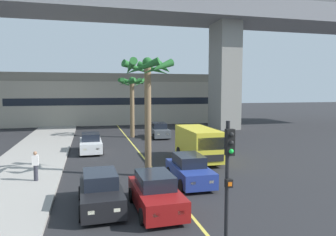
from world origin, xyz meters
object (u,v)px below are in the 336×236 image
(car_queue_second, at_px, (155,193))
(pedestrian_near_crosswalk, at_px, (36,165))
(traffic_light_median_near, at_px, (228,172))
(car_queue_front, at_px, (159,131))
(palm_tree_near_median, at_px, (148,83))
(car_queue_third, at_px, (100,192))
(car_queue_fourth, at_px, (91,144))
(car_queue_fifth, at_px, (189,170))
(palm_tree_mid_median, at_px, (132,90))
(delivery_van, at_px, (198,143))

(car_queue_second, relative_size, pedestrian_near_crosswalk, 2.56)
(traffic_light_median_near, bearing_deg, car_queue_front, 81.99)
(palm_tree_near_median, bearing_deg, car_queue_second, -97.31)
(traffic_light_median_near, distance_m, palm_tree_near_median, 10.21)
(car_queue_third, height_order, traffic_light_median_near, traffic_light_median_near)
(car_queue_second, xyz_separation_m, car_queue_third, (-2.25, 0.81, 0.00))
(car_queue_front, distance_m, pedestrian_near_crosswalk, 17.76)
(car_queue_front, bearing_deg, palm_tree_near_median, -105.16)
(car_queue_front, relative_size, car_queue_fourth, 1.01)
(car_queue_fifth, bearing_deg, palm_tree_near_median, 133.64)
(car_queue_fifth, relative_size, palm_tree_mid_median, 0.64)
(car_queue_front, distance_m, palm_tree_near_median, 15.86)
(pedestrian_near_crosswalk, bearing_deg, traffic_light_median_near, -55.57)
(delivery_van, distance_m, palm_tree_mid_median, 13.37)
(car_queue_fifth, xyz_separation_m, palm_tree_mid_median, (-0.70, 17.48, 4.37))
(car_queue_third, distance_m, car_queue_fourth, 12.64)
(traffic_light_median_near, bearing_deg, car_queue_fourth, 101.86)
(car_queue_second, bearing_deg, palm_tree_mid_median, 84.81)
(delivery_van, distance_m, palm_tree_near_median, 6.69)
(car_queue_second, height_order, pedestrian_near_crosswalk, pedestrian_near_crosswalk)
(car_queue_front, bearing_deg, palm_tree_mid_median, 162.15)
(car_queue_third, xyz_separation_m, car_queue_fifth, (4.85, 2.50, 0.00))
(car_queue_fifth, distance_m, pedestrian_near_crosswalk, 8.39)
(palm_tree_near_median, bearing_deg, pedestrian_near_crosswalk, 179.69)
(car_queue_fourth, relative_size, traffic_light_median_near, 0.98)
(car_queue_third, relative_size, palm_tree_near_median, 0.60)
(car_queue_fourth, bearing_deg, car_queue_second, -79.20)
(car_queue_front, bearing_deg, traffic_light_median_near, -98.01)
(car_queue_third, xyz_separation_m, car_queue_fourth, (-0.31, 12.63, 0.00))
(car_queue_front, distance_m, car_queue_fifth, 16.72)
(delivery_van, height_order, pedestrian_near_crosswalk, delivery_van)
(car_queue_fourth, xyz_separation_m, palm_tree_mid_median, (4.45, 7.35, 4.37))
(car_queue_third, distance_m, delivery_van, 10.39)
(car_queue_fifth, bearing_deg, car_queue_third, -152.69)
(car_queue_fifth, height_order, traffic_light_median_near, traffic_light_median_near)
(car_queue_front, height_order, car_queue_second, same)
(car_queue_third, distance_m, palm_tree_mid_median, 20.87)
(car_queue_fourth, xyz_separation_m, traffic_light_median_near, (3.77, -17.93, 1.99))
(car_queue_fifth, height_order, palm_tree_mid_median, palm_tree_mid_median)
(car_queue_fifth, height_order, palm_tree_near_median, palm_tree_near_median)
(car_queue_third, relative_size, palm_tree_mid_median, 0.64)
(delivery_van, relative_size, palm_tree_near_median, 0.76)
(car_queue_front, relative_size, palm_tree_near_median, 0.60)
(car_queue_second, relative_size, car_queue_fourth, 1.00)
(car_queue_third, height_order, pedestrian_near_crosswalk, pedestrian_near_crosswalk)
(palm_tree_mid_median, xyz_separation_m, pedestrian_near_crosswalk, (-7.43, -15.44, -4.10))
(car_queue_fourth, bearing_deg, car_queue_fifth, -63.02)
(car_queue_fourth, bearing_deg, pedestrian_near_crosswalk, -110.20)
(car_queue_third, bearing_deg, car_queue_fourth, 91.41)
(palm_tree_near_median, height_order, palm_tree_mid_median, palm_tree_near_median)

